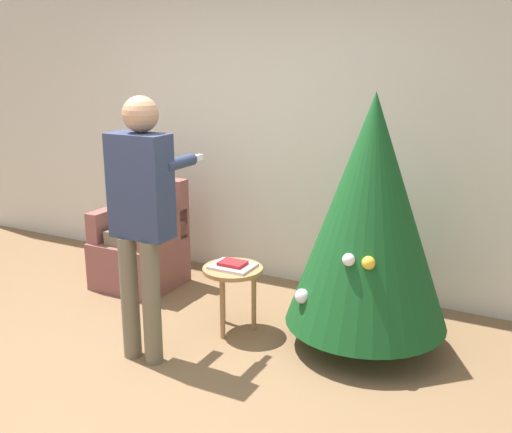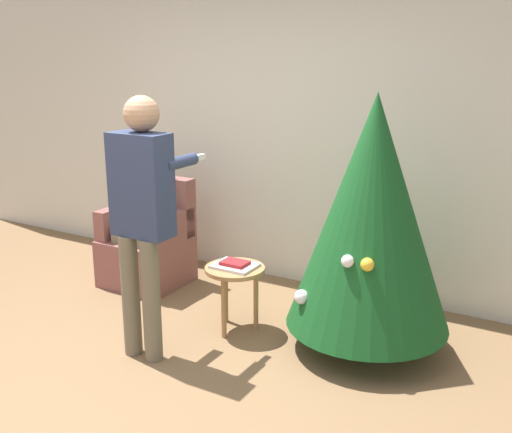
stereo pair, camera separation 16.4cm
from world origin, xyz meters
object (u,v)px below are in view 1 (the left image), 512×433
at_px(person_standing, 141,207).
at_px(armchair, 142,247).
at_px(side_stool, 233,277).
at_px(christmas_tree, 370,212).
at_px(person_seated, 138,210).

bearing_deg(person_standing, armchair, 129.41).
bearing_deg(armchair, side_stool, -20.28).
height_order(christmas_tree, side_stool, christmas_tree).
distance_m(christmas_tree, armchair, 2.18).
distance_m(armchair, person_seated, 0.33).
bearing_deg(armchair, person_standing, -50.59).
relative_size(christmas_tree, person_standing, 1.01).
height_order(armchair, side_stool, armchair).
relative_size(armchair, person_seated, 0.75).
xyz_separation_m(armchair, person_standing, (0.84, -1.02, 0.69)).
xyz_separation_m(christmas_tree, person_standing, (-1.24, -0.81, 0.07)).
bearing_deg(side_stool, person_standing, -118.15).
bearing_deg(person_standing, person_seated, 130.00).
bearing_deg(person_standing, christmas_tree, 33.14).
bearing_deg(side_stool, person_seated, 160.65).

